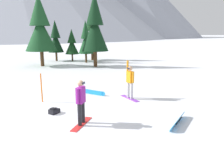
% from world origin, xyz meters
% --- Properties ---
extents(ground_plane, '(800.00, 800.00, 0.00)m').
position_xyz_m(ground_plane, '(0.00, 0.00, 0.00)').
color(ground_plane, white).
extents(snowboarder_foreground, '(0.55, 1.54, 1.79)m').
position_xyz_m(snowboarder_foreground, '(1.00, 0.23, 0.95)').
color(snowboarder_foreground, red).
rests_on(snowboarder_foreground, ground_plane).
extents(snowboarder_midground, '(1.10, 1.35, 2.07)m').
position_xyz_m(snowboarder_midground, '(2.76, 4.01, 0.99)').
color(snowboarder_midground, '#993FD8').
rests_on(snowboarder_midground, ground_plane).
extents(loose_snowboard_far_spare, '(1.63, 0.77, 0.25)m').
position_xyz_m(loose_snowboard_far_spare, '(0.55, 4.66, 0.13)').
color(loose_snowboard_far_spare, '#1E8CD8').
rests_on(loose_snowboard_far_spare, ground_plane).
extents(loose_snowboard_near_right, '(0.93, 1.82, 0.27)m').
position_xyz_m(loose_snowboard_near_right, '(4.77, 0.68, 0.14)').
color(loose_snowboard_near_right, '#1E8CD8').
rests_on(loose_snowboard_near_right, ground_plane).
extents(backpack_black, '(0.48, 0.54, 0.27)m').
position_xyz_m(backpack_black, '(-0.52, 1.29, 0.12)').
color(backpack_black, black).
rests_on(backpack_black, ground_plane).
extents(trail_marker_pole, '(0.06, 0.06, 1.51)m').
position_xyz_m(trail_marker_pole, '(-1.76, 2.89, 0.75)').
color(trail_marker_pole, orange).
rests_on(trail_marker_pole, ground_plane).
extents(pine_tree_tall, '(1.78, 1.78, 5.00)m').
position_xyz_m(pine_tree_tall, '(-3.09, 18.87, 2.73)').
color(pine_tree_tall, '#472D19').
rests_on(pine_tree_tall, ground_plane).
extents(pine_tree_leaning, '(1.72, 1.72, 4.03)m').
position_xyz_m(pine_tree_leaning, '(-5.22, 20.26, 2.20)').
color(pine_tree_leaning, '#472D19').
rests_on(pine_tree_leaning, ground_plane).
extents(pine_tree_slender, '(1.95, 1.95, 5.11)m').
position_xyz_m(pine_tree_slender, '(-7.25, 20.01, 2.78)').
color(pine_tree_slender, '#472D19').
rests_on(pine_tree_slender, ground_plane).
extents(pine_tree_young, '(2.79, 2.79, 7.58)m').
position_xyz_m(pine_tree_young, '(-1.33, 15.62, 4.13)').
color(pine_tree_young, '#472D19').
rests_on(pine_tree_young, ground_plane).
extents(pine_tree_short, '(3.27, 3.27, 7.50)m').
position_xyz_m(pine_tree_short, '(-7.16, 15.40, 4.09)').
color(pine_tree_short, '#472D19').
rests_on(pine_tree_short, ground_plane).
extents(pine_tree_broad, '(2.67, 2.67, 6.61)m').
position_xyz_m(pine_tree_broad, '(-2.82, 21.39, 3.60)').
color(pine_tree_broad, '#472D19').
rests_on(pine_tree_broad, ground_plane).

